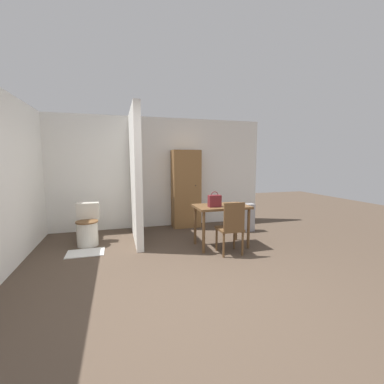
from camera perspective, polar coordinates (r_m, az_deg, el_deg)
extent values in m
plane|color=#4C3D30|center=(3.16, -0.52, -22.10)|extent=(16.00, 16.00, 0.00)
cube|color=white|center=(6.00, -9.13, 4.21)|extent=(5.38, 0.12, 2.50)
cube|color=white|center=(4.54, -35.60, 2.07)|extent=(0.12, 4.23, 2.50)
cube|color=white|center=(5.08, -12.51, 3.63)|extent=(0.12, 1.65, 2.50)
cube|color=brown|center=(4.59, 6.56, -3.23)|extent=(0.95, 0.60, 0.04)
cylinder|color=brown|center=(4.31, 2.61, -8.96)|extent=(0.05, 0.05, 0.70)
cylinder|color=brown|center=(4.63, 12.44, -7.97)|extent=(0.05, 0.05, 0.70)
cylinder|color=brown|center=(4.75, 0.71, -7.42)|extent=(0.05, 0.05, 0.70)
cylinder|color=brown|center=(5.05, 9.79, -6.65)|extent=(0.05, 0.05, 0.70)
cube|color=brown|center=(4.33, 8.32, -8.11)|extent=(0.40, 0.40, 0.04)
cube|color=brown|center=(4.12, 9.36, -5.45)|extent=(0.35, 0.04, 0.45)
cylinder|color=brown|center=(4.48, 5.48, -10.42)|extent=(0.04, 0.04, 0.39)
cylinder|color=brown|center=(4.60, 9.36, -10.01)|extent=(0.04, 0.04, 0.39)
cylinder|color=brown|center=(4.19, 7.06, -11.69)|extent=(0.04, 0.04, 0.39)
cylinder|color=brown|center=(4.32, 11.17, -11.20)|extent=(0.04, 0.04, 0.39)
cylinder|color=silver|center=(5.07, -22.20, -8.62)|extent=(0.37, 0.37, 0.43)
cylinder|color=brown|center=(5.02, -22.32, -6.13)|extent=(0.39, 0.39, 0.02)
cube|color=silver|center=(5.24, -22.12, -3.95)|extent=(0.40, 0.18, 0.32)
cube|color=maroon|center=(4.43, 5.04, -2.00)|extent=(0.22, 0.12, 0.20)
torus|color=maroon|center=(4.41, 5.05, -0.71)|extent=(0.13, 0.01, 0.13)
cube|color=brown|center=(5.91, -1.36, 0.70)|extent=(0.63, 0.38, 1.77)
sphere|color=black|center=(5.75, 0.84, 1.42)|extent=(0.02, 0.02, 0.02)
cube|color=silver|center=(4.74, -22.59, -12.37)|extent=(0.60, 0.40, 0.01)
cube|color=#9E9EA3|center=(5.73, 11.88, -5.59)|extent=(0.35, 0.17, 0.60)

